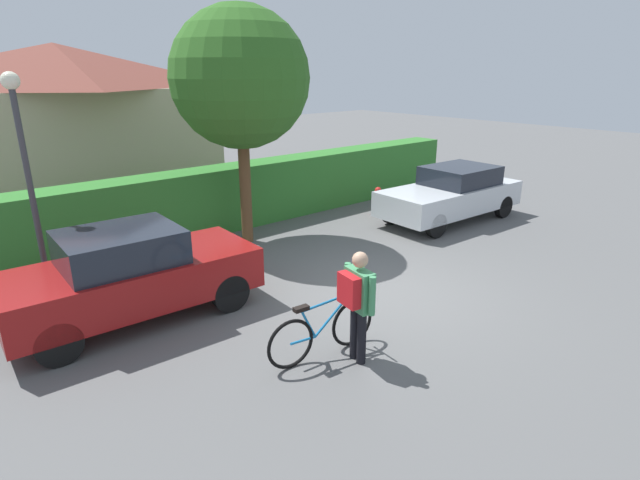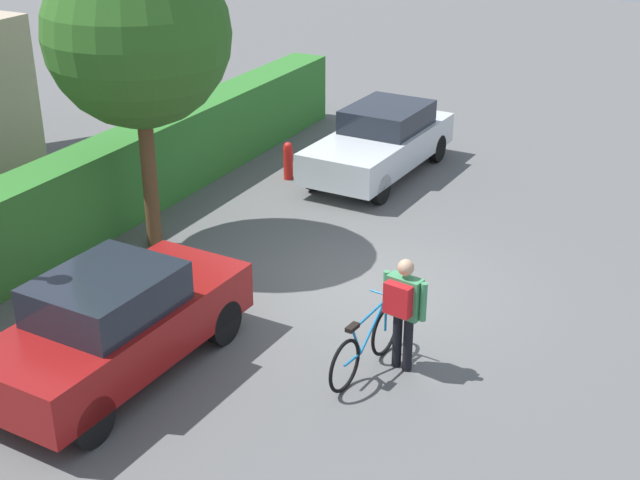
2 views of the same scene
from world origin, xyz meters
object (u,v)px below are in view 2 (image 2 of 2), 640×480
at_px(parked_car_near, 116,323).
at_px(fire_hydrant, 288,160).
at_px(bicycle, 366,345).
at_px(tree_kerbside, 137,35).
at_px(person_rider, 403,305).
at_px(parked_car_far, 381,141).

xyz_separation_m(parked_car_near, fire_hydrant, (7.57, 1.60, -0.37)).
distance_m(bicycle, fire_hydrant, 7.50).
relative_size(parked_car_near, tree_kerbside, 0.76).
distance_m(person_rider, fire_hydrant, 7.57).
height_order(parked_car_near, fire_hydrant, parked_car_near).
height_order(parked_car_near, parked_car_far, parked_car_near).
height_order(parked_car_far, fire_hydrant, parked_car_far).
bearing_deg(person_rider, tree_kerbside, 72.13).
relative_size(parked_car_near, person_rider, 2.45).
relative_size(parked_car_far, tree_kerbside, 0.82).
height_order(parked_car_near, tree_kerbside, tree_kerbside).
xyz_separation_m(parked_car_far, bicycle, (-7.17, -2.89, -0.34)).
distance_m(parked_car_near, fire_hydrant, 7.75).
distance_m(parked_car_far, fire_hydrant, 2.01).
height_order(person_rider, fire_hydrant, person_rider).
bearing_deg(parked_car_far, fire_hydrant, 125.95).
bearing_deg(bicycle, fire_hydrant, 36.84).
bearing_deg(tree_kerbside, parked_car_near, -149.56).
bearing_deg(fire_hydrant, tree_kerbside, 172.85).
height_order(parked_car_near, person_rider, person_rider).
relative_size(person_rider, tree_kerbside, 0.31).
relative_size(tree_kerbside, fire_hydrant, 6.49).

